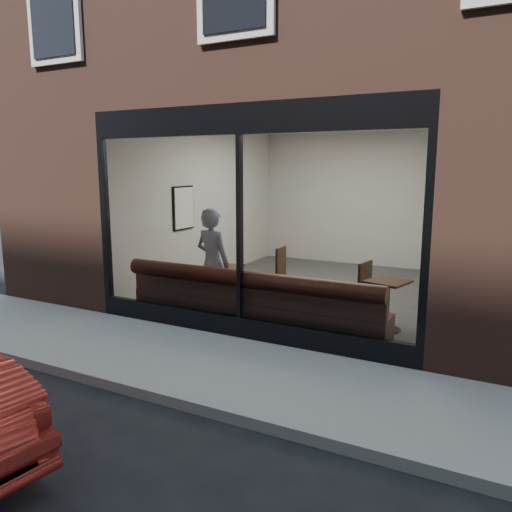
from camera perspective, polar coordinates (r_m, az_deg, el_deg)
The scene contains 21 objects.
ground at distance 5.60m, azimuth -12.58°, elevation -15.26°, with size 120.00×120.00×0.00m, color black.
sidewalk_near at distance 6.32m, azimuth -6.60°, elevation -11.97°, with size 40.00×2.00×0.01m, color gray.
kerb_near at distance 5.54m, azimuth -12.95°, elevation -14.88°, with size 40.00×0.10×0.12m, color gray.
host_building_pier_left at distance 13.80m, azimuth -3.21°, elevation 6.95°, with size 2.50×12.00×3.20m, color brown.
host_building_backfill at distance 15.20m, azimuth 15.16°, elevation 6.92°, with size 5.00×6.00×3.20m, color brown.
cafe_floor at distance 9.72m, azimuth 6.83°, elevation -3.94°, with size 6.00×6.00×0.00m, color #2D2D30.
cafe_ceiling at distance 9.46m, azimuth 7.25°, elevation 15.02°, with size 6.00×6.00×0.00m, color white.
cafe_wall_back at distance 12.29m, azimuth 12.03°, elevation 6.34°, with size 5.00×5.00×0.00m, color beige.
cafe_wall_left at distance 10.59m, azimuth -5.72°, elevation 5.92°, with size 6.00×6.00×0.00m, color beige.
cafe_wall_right at distance 8.89m, azimuth 22.25°, elevation 4.39°, with size 6.00×6.00×0.00m, color beige.
storefront_kick at distance 7.11m, azimuth -1.81°, elevation -8.12°, with size 5.00×0.10×0.30m, color black.
storefront_header at distance 6.77m, azimuth -1.95°, elevation 15.42°, with size 5.00×0.10×0.40m, color black.
storefront_mullion at distance 6.80m, azimuth -1.87°, elevation 3.15°, with size 0.06×0.10×2.50m, color black.
storefront_glass at distance 6.77m, azimuth -2.00°, elevation 3.12°, with size 4.80×4.80×0.00m, color white.
banquette at distance 7.42m, azimuth -0.28°, elevation -6.71°, with size 4.00×0.55×0.45m, color #3B1B15.
person at distance 7.87m, azimuth -4.96°, elevation -0.85°, with size 0.64×0.42×1.76m, color #9FB2D2.
cafe_table_left at distance 8.19m, azimuth -4.02°, elevation -1.40°, with size 0.65×0.65×0.04m, color #321D13.
cafe_table_right at distance 7.47m, azimuth 14.82°, elevation -2.86°, with size 0.54×0.54×0.03m, color #321D13.
cafe_chair_left at distance 9.21m, azimuth 1.75°, elevation -3.25°, with size 0.41×0.41×0.04m, color #321D13.
cafe_chair_right at distance 8.02m, azimuth 10.97°, elevation -5.49°, with size 0.46×0.46×0.04m, color #321D13.
wall_poster at distance 9.88m, azimuth -8.23°, elevation 5.46°, with size 0.02×0.59×0.79m, color white.
Camera 1 is at (3.34, -3.81, 2.39)m, focal length 35.00 mm.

